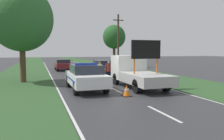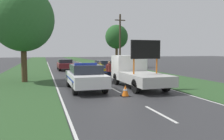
% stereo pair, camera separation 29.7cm
% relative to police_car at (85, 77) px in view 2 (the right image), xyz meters
% --- Properties ---
extents(ground_plane, '(160.00, 160.00, 0.00)m').
position_rel_police_car_xyz_m(ground_plane, '(1.72, 0.03, -0.81)').
color(ground_plane, '#333335').
extents(lane_markings, '(6.76, 56.90, 0.01)m').
position_rel_police_car_xyz_m(lane_markings, '(1.72, 10.25, -0.81)').
color(lane_markings, silver).
rests_on(lane_markings, ground).
extents(grass_verge_left, '(4.96, 120.00, 0.03)m').
position_rel_police_car_xyz_m(grass_verge_left, '(-4.20, 20.03, -0.79)').
color(grass_verge_left, '#2D5128').
rests_on(grass_verge_left, ground).
extents(grass_verge_right, '(4.96, 120.00, 0.03)m').
position_rel_police_car_xyz_m(grass_verge_right, '(7.63, 20.03, -0.79)').
color(grass_verge_right, '#2D5128').
rests_on(grass_verge_right, ground).
extents(police_car, '(1.92, 4.64, 1.65)m').
position_rel_police_car_xyz_m(police_car, '(0.00, 0.00, 0.00)').
color(police_car, white).
rests_on(police_car, ground).
extents(work_truck, '(2.13, 5.35, 3.01)m').
position_rel_police_car_xyz_m(work_truck, '(3.43, 0.24, 0.18)').
color(work_truck, white).
rests_on(work_truck, ground).
extents(road_barrier, '(2.94, 0.08, 0.97)m').
position_rel_police_car_xyz_m(road_barrier, '(1.52, 3.67, -0.01)').
color(road_barrier, black).
rests_on(road_barrier, ground).
extents(police_officer, '(0.58, 0.37, 1.61)m').
position_rel_police_car_xyz_m(police_officer, '(1.59, 2.66, 0.15)').
color(police_officer, '#191E38').
rests_on(police_officer, ground).
extents(pedestrian_civilian, '(0.57, 0.36, 1.60)m').
position_rel_police_car_xyz_m(pedestrian_civilian, '(2.42, 2.96, 0.13)').
color(pedestrian_civilian, '#191E38').
rests_on(pedestrian_civilian, ground).
extents(traffic_cone_near_police, '(0.44, 0.44, 0.60)m').
position_rel_police_car_xyz_m(traffic_cone_near_police, '(1.63, -2.52, -0.51)').
color(traffic_cone_near_police, black).
rests_on(traffic_cone_near_police, ground).
extents(traffic_cone_centre_front, '(0.41, 0.41, 0.57)m').
position_rel_police_car_xyz_m(traffic_cone_centre_front, '(4.09, 3.13, -0.53)').
color(traffic_cone_centre_front, black).
rests_on(traffic_cone_centre_front, ground).
extents(queued_car_hatch_blue, '(1.90, 3.94, 1.44)m').
position_rel_police_car_xyz_m(queued_car_hatch_blue, '(3.54, 8.42, -0.06)').
color(queued_car_hatch_blue, navy).
rests_on(queued_car_hatch_blue, ground).
extents(queued_car_wagon_maroon, '(1.79, 4.15, 1.37)m').
position_rel_police_car_xyz_m(queued_car_wagon_maroon, '(0.17, 14.65, -0.09)').
color(queued_car_wagon_maroon, maroon).
rests_on(queued_car_wagon_maroon, ground).
extents(roadside_tree_near_left, '(4.63, 4.63, 7.19)m').
position_rel_police_car_xyz_m(roadside_tree_near_left, '(-3.81, 4.72, 3.94)').
color(roadside_tree_near_left, '#4C3823').
rests_on(roadside_tree_near_left, ground).
extents(roadside_tree_near_right, '(3.30, 3.30, 6.21)m').
position_rel_police_car_xyz_m(roadside_tree_near_right, '(7.88, 17.39, 3.63)').
color(roadside_tree_near_right, '#4C3823').
rests_on(roadside_tree_near_right, ground).
extents(utility_pole, '(1.20, 0.20, 6.43)m').
position_rel_police_car_xyz_m(utility_pole, '(5.80, 10.06, 2.52)').
color(utility_pole, '#473828').
rests_on(utility_pole, ground).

